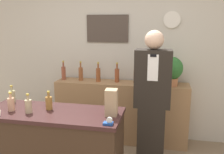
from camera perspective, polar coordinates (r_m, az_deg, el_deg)
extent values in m
cube|color=beige|center=(3.94, 1.04, 5.57)|extent=(5.20, 0.06, 2.70)
cube|color=#443931|center=(3.90, -1.06, 11.02)|extent=(0.65, 0.02, 0.41)
cylinder|color=white|center=(3.80, 13.52, 12.64)|extent=(0.24, 0.03, 0.24)
cube|color=#9E754C|center=(3.90, 2.04, -7.93)|extent=(2.01, 0.37, 0.93)
cube|color=#382619|center=(2.90, -12.92, -16.49)|extent=(1.43, 0.55, 0.87)
cube|color=#351C1B|center=(2.71, -13.38, -8.05)|extent=(1.46, 0.58, 0.04)
cube|color=black|center=(3.30, 8.87, -13.15)|extent=(0.33, 0.26, 0.80)
cube|color=black|center=(3.06, 9.34, -0.32)|extent=(0.44, 0.26, 0.70)
cube|color=white|center=(2.90, 9.33, 2.08)|extent=(0.12, 0.01, 0.31)
cube|color=black|center=(2.87, 9.42, 4.82)|extent=(0.07, 0.01, 0.03)
sphere|color=#DBB293|center=(2.99, 9.65, 8.38)|extent=(0.23, 0.23, 0.23)
cylinder|color=#B27047|center=(3.67, 13.24, -1.04)|extent=(0.20, 0.20, 0.11)
sphere|color=#2D6B2D|center=(3.63, 13.40, 1.98)|extent=(0.33, 0.33, 0.33)
cube|color=tan|center=(2.49, -0.15, -5.83)|extent=(0.12, 0.12, 0.27)
cube|color=#1E4799|center=(2.31, -0.89, -10.58)|extent=(0.09, 0.06, 0.02)
cylinder|color=silver|center=(2.29, -0.60, -9.84)|extent=(0.06, 0.02, 0.06)
cylinder|color=tan|center=(3.13, -21.86, -4.17)|extent=(0.07, 0.07, 0.14)
cylinder|color=tan|center=(3.10, -22.00, -2.52)|extent=(0.03, 0.03, 0.05)
cylinder|color=#B29933|center=(3.10, -22.05, -1.95)|extent=(0.03, 0.03, 0.02)
cylinder|color=tan|center=(2.84, -22.07, -5.84)|extent=(0.07, 0.07, 0.14)
cylinder|color=tan|center=(2.81, -22.22, -4.04)|extent=(0.03, 0.03, 0.05)
cylinder|color=#B29933|center=(2.80, -22.27, -3.41)|extent=(0.03, 0.03, 0.02)
cylinder|color=tan|center=(2.71, -18.55, -6.38)|extent=(0.07, 0.07, 0.14)
cylinder|color=tan|center=(2.69, -18.69, -4.50)|extent=(0.03, 0.03, 0.05)
cylinder|color=#B29933|center=(2.68, -18.74, -3.84)|extent=(0.03, 0.03, 0.02)
cylinder|color=olive|center=(2.76, -14.22, -5.82)|extent=(0.07, 0.07, 0.14)
cylinder|color=olive|center=(2.73, -14.32, -3.97)|extent=(0.03, 0.03, 0.05)
cylinder|color=#B29933|center=(2.72, -14.36, -3.32)|extent=(0.03, 0.03, 0.02)
cylinder|color=brown|center=(4.01, -11.00, 0.87)|extent=(0.07, 0.07, 0.20)
cylinder|color=brown|center=(3.98, -11.08, 2.82)|extent=(0.03, 0.03, 0.07)
cylinder|color=#B29933|center=(3.97, -11.11, 3.51)|extent=(0.03, 0.03, 0.02)
cylinder|color=brown|center=(3.90, -7.15, 0.69)|extent=(0.07, 0.07, 0.20)
cylinder|color=brown|center=(3.88, -7.21, 2.70)|extent=(0.03, 0.03, 0.07)
cylinder|color=#B29933|center=(3.87, -7.23, 3.40)|extent=(0.03, 0.03, 0.02)
cylinder|color=brown|center=(3.80, -3.16, 0.46)|extent=(0.07, 0.07, 0.20)
cylinder|color=brown|center=(3.77, -3.19, 2.52)|extent=(0.03, 0.03, 0.07)
cylinder|color=#B29933|center=(3.77, -3.20, 3.24)|extent=(0.03, 0.03, 0.02)
cylinder|color=brown|center=(3.76, 1.15, 0.36)|extent=(0.07, 0.07, 0.20)
cylinder|color=brown|center=(3.74, 1.15, 2.44)|extent=(0.03, 0.03, 0.07)
cylinder|color=#B29933|center=(3.73, 1.16, 3.17)|extent=(0.03, 0.03, 0.02)
cylinder|color=brown|center=(3.72, 5.47, 0.17)|extent=(0.07, 0.07, 0.20)
cylinder|color=brown|center=(3.70, 5.51, 2.27)|extent=(0.03, 0.03, 0.07)
cylinder|color=#B29933|center=(3.69, 5.53, 3.00)|extent=(0.03, 0.03, 0.02)
cylinder|color=brown|center=(3.69, 9.85, -0.09)|extent=(0.07, 0.07, 0.20)
cylinder|color=brown|center=(3.66, 9.93, 2.03)|extent=(0.03, 0.03, 0.07)
cylinder|color=#B29933|center=(3.65, 9.96, 2.78)|extent=(0.03, 0.03, 0.02)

